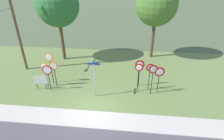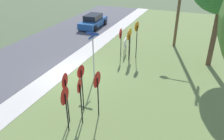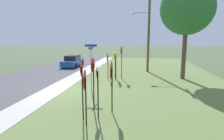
{
  "view_description": "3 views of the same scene",
  "coord_description": "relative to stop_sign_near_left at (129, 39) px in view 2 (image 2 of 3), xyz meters",
  "views": [
    {
      "loc": [
        2.36,
        -9.38,
        8.32
      ],
      "look_at": [
        1.04,
        3.35,
        1.62
      ],
      "focal_mm": 28.0,
      "sensor_mm": 36.0,
      "label": 1
    },
    {
      "loc": [
        11.63,
        7.78,
        7.28
      ],
      "look_at": [
        0.88,
        3.43,
        1.4
      ],
      "focal_mm": 36.75,
      "sensor_mm": 36.0,
      "label": 2
    },
    {
      "loc": [
        11.61,
        4.98,
        3.5
      ],
      "look_at": [
        0.51,
        3.26,
        1.59
      ],
      "focal_mm": 29.87,
      "sensor_mm": 36.0,
      "label": 3
    }
  ],
  "objects": [
    {
      "name": "ground_plane",
      "position": [
        3.75,
        -2.91,
        -1.72
      ],
      "size": [
        160.0,
        160.0,
        0.0
      ],
      "primitive_type": "plane",
      "color": "#4C5B3D"
    },
    {
      "name": "road_asphalt",
      "position": [
        3.75,
        -7.71,
        -1.71
      ],
      "size": [
        44.0,
        6.4,
        0.01
      ],
      "primitive_type": "cube",
      "color": "#4C4C51",
      "rests_on": "ground_plane"
    },
    {
      "name": "sidewalk_strip",
      "position": [
        3.75,
        -3.71,
        -1.69
      ],
      "size": [
        44.0,
        1.6,
        0.06
      ],
      "primitive_type": "cube",
      "color": "#BCB7AD",
      "rests_on": "ground_plane"
    },
    {
      "name": "grass_median",
      "position": [
        3.75,
        3.09,
        -1.7
      ],
      "size": [
        44.0,
        12.0,
        0.04
      ],
      "primitive_type": "cube",
      "color": "olive",
      "rests_on": "ground_plane"
    },
    {
      "name": "stop_sign_near_left",
      "position": [
        0.0,
        0.0,
        0.0
      ],
      "size": [
        0.75,
        0.1,
        2.31
      ],
      "rotation": [
        0.0,
        0.0,
        -0.04
      ],
      "color": "black",
      "rests_on": "grass_median"
    },
    {
      "name": "stop_sign_near_right",
      "position": [
        -0.47,
        0.44,
        0.43
      ],
      "size": [
        0.73,
        0.13,
        2.89
      ],
      "rotation": [
        0.0,
        0.0,
        -0.13
      ],
      "color": "black",
      "rests_on": "grass_median"
    },
    {
      "name": "stop_sign_far_left",
      "position": [
        -0.22,
        -0.72,
        0.01
      ],
      "size": [
        0.79,
        0.12,
        2.32
      ],
      "rotation": [
        0.0,
        0.0,
        0.1
      ],
      "color": "black",
      "rests_on": "grass_median"
    },
    {
      "name": "stop_sign_far_center",
      "position": [
        -0.71,
        -0.15,
        -0.05
      ],
      "size": [
        0.67,
        0.12,
        2.27
      ],
      "rotation": [
        0.0,
        0.0,
        -0.1
      ],
      "color": "black",
      "rests_on": "grass_median"
    },
    {
      "name": "yield_sign_near_left",
      "position": [
        7.07,
        0.76,
        0.15
      ],
      "size": [
        0.79,
        0.1,
        2.44
      ],
      "rotation": [
        0.0,
        0.0,
        0.0
      ],
      "color": "black",
      "rests_on": "grass_median"
    },
    {
      "name": "yield_sign_near_right",
      "position": [
        8.02,
        -0.36,
        0.26
      ],
      "size": [
        0.7,
        0.16,
        2.6
      ],
      "rotation": [
        0.0,
        0.0,
        0.19
      ],
      "color": "black",
      "rests_on": "grass_median"
    },
    {
      "name": "yield_sign_far_left",
      "position": [
        8.57,
        -0.06,
        0.02
      ],
      "size": [
        0.81,
        0.14,
        2.28
      ],
      "rotation": [
        0.0,
        0.0,
        0.14
      ],
      "color": "black",
      "rests_on": "grass_median"
    },
    {
      "name": "yield_sign_far_right",
      "position": [
        7.86,
        0.27,
        0.09
      ],
      "size": [
        0.67,
        0.16,
        2.38
      ],
      "rotation": [
        0.0,
        0.0,
        0.2
      ],
      "color": "black",
      "rests_on": "grass_median"
    },
    {
      "name": "yield_sign_center",
      "position": [
        6.95,
        -0.15,
        0.21
      ],
      "size": [
        0.65,
        0.11,
        2.56
      ],
      "rotation": [
        0.0,
        0.0,
        -0.05
      ],
      "color": "black",
      "rests_on": "grass_median"
    },
    {
      "name": "street_name_post",
      "position": [
        3.64,
        -1.13,
        0.15
      ],
      "size": [
        0.96,
        0.82,
        3.08
      ],
      "rotation": [
        0.0,
        0.0,
        -0.03
      ],
      "color": "#9EA0A8",
      "rests_on": "grass_median"
    },
    {
      "name": "notice_board",
      "position": [
        -1.02,
        -0.62,
        -0.84
      ],
      "size": [
        1.09,
        0.19,
        1.25
      ],
      "rotation": [
        0.0,
        0.0,
        0.14
      ],
      "color": "black",
      "rests_on": "grass_median"
    },
    {
      "name": "parked_hatchback_near",
      "position": [
        -7.03,
        -6.43,
        -1.07
      ],
      "size": [
        4.38,
        2.0,
        1.39
      ],
      "rotation": [
        0.0,
        0.0,
        0.03
      ],
      "color": "#1E4C8C",
      "rests_on": "road_asphalt"
    }
  ]
}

